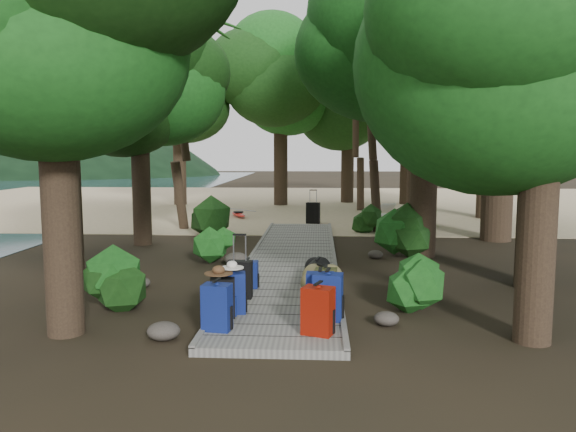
# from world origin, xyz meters

# --- Properties ---
(ground) EXTENTS (120.00, 120.00, 0.00)m
(ground) POSITION_xyz_m (0.00, 0.00, 0.00)
(ground) COLOR black
(ground) RESTS_ON ground
(sand_beach) EXTENTS (40.00, 22.00, 0.02)m
(sand_beach) POSITION_xyz_m (0.00, 16.00, 0.01)
(sand_beach) COLOR tan
(sand_beach) RESTS_ON ground
(boardwalk) EXTENTS (2.00, 12.00, 0.12)m
(boardwalk) POSITION_xyz_m (0.00, 1.00, 0.06)
(boardwalk) COLOR gray
(boardwalk) RESTS_ON ground
(backpack_left_a) EXTENTS (0.41, 0.32, 0.71)m
(backpack_left_a) POSITION_xyz_m (-0.77, -4.28, 0.47)
(backpack_left_a) COLOR navy
(backpack_left_a) RESTS_ON boardwalk
(backpack_left_b) EXTENTS (0.39, 0.30, 0.65)m
(backpack_left_b) POSITION_xyz_m (-0.80, -3.68, 0.45)
(backpack_left_b) COLOR black
(backpack_left_b) RESTS_ON boardwalk
(backpack_left_c) EXTENTS (0.40, 0.31, 0.68)m
(backpack_left_c) POSITION_xyz_m (-0.68, -3.45, 0.46)
(backpack_left_c) COLOR navy
(backpack_left_c) RESTS_ON boardwalk
(backpack_left_d) EXTENTS (0.35, 0.25, 0.53)m
(backpack_left_d) POSITION_xyz_m (-0.65, -1.88, 0.39)
(backpack_left_d) COLOR navy
(backpack_left_d) RESTS_ON boardwalk
(backpack_right_a) EXTENTS (0.47, 0.40, 0.71)m
(backpack_right_a) POSITION_xyz_m (0.60, -4.37, 0.47)
(backpack_right_a) COLOR #8E1900
(backpack_right_a) RESTS_ON boardwalk
(backpack_right_b) EXTENTS (0.45, 0.35, 0.75)m
(backpack_right_b) POSITION_xyz_m (0.74, -3.71, 0.50)
(backpack_right_b) COLOR navy
(backpack_right_b) RESTS_ON boardwalk
(backpack_right_c) EXTENTS (0.42, 0.30, 0.70)m
(backpack_right_c) POSITION_xyz_m (0.63, -3.48, 0.47)
(backpack_right_c) COLOR navy
(backpack_right_c) RESTS_ON boardwalk
(backpack_right_d) EXTENTS (0.38, 0.29, 0.55)m
(backpack_right_d) POSITION_xyz_m (0.73, -2.49, 0.39)
(backpack_right_d) COLOR #3E401C
(backpack_right_d) RESTS_ON boardwalk
(duffel_right_khaki) EXTENTS (0.70, 0.78, 0.44)m
(duffel_right_khaki) POSITION_xyz_m (0.66, -2.10, 0.34)
(duffel_right_khaki) COLOR olive
(duffel_right_khaki) RESTS_ON boardwalk
(duffel_right_black) EXTENTS (0.51, 0.70, 0.40)m
(duffel_right_black) POSITION_xyz_m (0.59, -1.27, 0.32)
(duffel_right_black) COLOR black
(duffel_right_black) RESTS_ON boardwalk
(suitcase_on_boardwalk) EXTENTS (0.41, 0.23, 0.62)m
(suitcase_on_boardwalk) POSITION_xyz_m (-0.70, -2.59, 0.43)
(suitcase_on_boardwalk) COLOR black
(suitcase_on_boardwalk) RESTS_ON boardwalk
(lone_suitcase_on_sand) EXTENTS (0.51, 0.35, 0.73)m
(lone_suitcase_on_sand) POSITION_xyz_m (0.40, 7.95, 0.39)
(lone_suitcase_on_sand) COLOR black
(lone_suitcase_on_sand) RESTS_ON sand_beach
(hat_brown) EXTENTS (0.42, 0.42, 0.13)m
(hat_brown) POSITION_xyz_m (-0.85, -3.68, 0.83)
(hat_brown) COLOR #51351E
(hat_brown) RESTS_ON backpack_left_b
(hat_white) EXTENTS (0.35, 0.35, 0.12)m
(hat_white) POSITION_xyz_m (-0.69, -3.43, 0.86)
(hat_white) COLOR silver
(hat_white) RESTS_ON backpack_left_c
(kayak) EXTENTS (1.77, 2.89, 0.29)m
(kayak) POSITION_xyz_m (-2.49, 9.63, 0.16)
(kayak) COLOR red
(kayak) RESTS_ON sand_beach
(sun_lounger) EXTENTS (0.98, 1.83, 0.56)m
(sun_lounger) POSITION_xyz_m (3.17, 9.09, 0.30)
(sun_lounger) COLOR silver
(sun_lounger) RESTS_ON sand_beach
(tree_right_a) EXTENTS (4.21, 4.21, 7.01)m
(tree_right_a) POSITION_xyz_m (3.47, -4.18, 3.51)
(tree_right_a) COLOR black
(tree_right_a) RESTS_ON ground
(tree_right_b) EXTENTS (5.69, 5.69, 10.15)m
(tree_right_b) POSITION_xyz_m (4.64, -1.09, 5.08)
(tree_right_b) COLOR black
(tree_right_b) RESTS_ON ground
(tree_right_c) EXTENTS (5.33, 5.33, 9.22)m
(tree_right_c) POSITION_xyz_m (3.12, 2.02, 4.61)
(tree_right_c) COLOR black
(tree_right_c) RESTS_ON ground
(tree_right_d) EXTENTS (6.70, 6.70, 12.28)m
(tree_right_d) POSITION_xyz_m (5.67, 4.58, 6.14)
(tree_right_d) COLOR black
(tree_right_d) RESTS_ON ground
(tree_right_e) EXTENTS (5.18, 5.18, 9.32)m
(tree_right_e) POSITION_xyz_m (3.88, 7.42, 4.66)
(tree_right_e) COLOR black
(tree_right_e) RESTS_ON ground
(tree_right_f) EXTENTS (6.03, 6.03, 10.76)m
(tree_right_f) POSITION_xyz_m (6.96, 9.97, 5.38)
(tree_right_f) COLOR black
(tree_right_f) RESTS_ON ground
(tree_left_a) EXTENTS (4.35, 4.35, 7.25)m
(tree_left_a) POSITION_xyz_m (-2.92, -4.19, 3.62)
(tree_left_a) COLOR black
(tree_left_a) RESTS_ON ground
(tree_left_b) EXTENTS (5.29, 5.29, 9.51)m
(tree_left_b) POSITION_xyz_m (-4.64, -0.38, 4.76)
(tree_left_b) COLOR black
(tree_left_b) RESTS_ON ground
(tree_left_c) EXTENTS (4.07, 4.07, 7.08)m
(tree_left_c) POSITION_xyz_m (-4.21, 3.31, 3.54)
(tree_left_c) COLOR black
(tree_left_c) RESTS_ON ground
(tree_back_a) EXTENTS (5.34, 5.34, 9.24)m
(tree_back_a) POSITION_xyz_m (-1.21, 14.77, 4.62)
(tree_back_a) COLOR black
(tree_back_a) RESTS_ON ground
(tree_back_b) EXTENTS (5.02, 5.02, 8.96)m
(tree_back_b) POSITION_xyz_m (2.00, 16.29, 4.48)
(tree_back_b) COLOR black
(tree_back_b) RESTS_ON ground
(tree_back_c) EXTENTS (5.48, 5.48, 9.87)m
(tree_back_c) POSITION_xyz_m (4.81, 15.55, 4.93)
(tree_back_c) COLOR black
(tree_back_c) RESTS_ON ground
(tree_back_d) EXTENTS (5.10, 5.10, 8.49)m
(tree_back_d) POSITION_xyz_m (-6.00, 14.67, 4.25)
(tree_back_d) COLOR black
(tree_back_d) RESTS_ON ground
(palm_right_a) EXTENTS (3.98, 3.98, 6.78)m
(palm_right_a) POSITION_xyz_m (2.57, 6.25, 3.39)
(palm_right_a) COLOR #194413
(palm_right_a) RESTS_ON ground
(palm_right_b) EXTENTS (4.32, 4.32, 8.35)m
(palm_right_b) POSITION_xyz_m (4.51, 11.32, 4.17)
(palm_right_b) COLOR #194413
(palm_right_b) RESTS_ON ground
(palm_right_c) EXTENTS (4.28, 4.28, 6.82)m
(palm_right_c) POSITION_xyz_m (2.62, 12.68, 3.41)
(palm_right_c) COLOR #194413
(palm_right_c) RESTS_ON ground
(palm_left_a) EXTENTS (4.20, 4.20, 6.68)m
(palm_left_a) POSITION_xyz_m (-4.06, 6.35, 3.34)
(palm_left_a) COLOR #194413
(palm_left_a) RESTS_ON ground
(rock_left_a) EXTENTS (0.45, 0.41, 0.25)m
(rock_left_a) POSITION_xyz_m (-1.49, -4.38, 0.12)
(rock_left_a) COLOR #4C473F
(rock_left_a) RESTS_ON ground
(rock_left_b) EXTENTS (0.36, 0.32, 0.20)m
(rock_left_b) POSITION_xyz_m (-2.72, -1.53, 0.10)
(rock_left_b) COLOR #4C473F
(rock_left_b) RESTS_ON ground
(rock_left_c) EXTENTS (0.54, 0.49, 0.30)m
(rock_left_c) POSITION_xyz_m (-1.23, 0.61, 0.15)
(rock_left_c) COLOR #4C473F
(rock_left_c) RESTS_ON ground
(rock_left_d) EXTENTS (0.29, 0.26, 0.16)m
(rock_left_d) POSITION_xyz_m (-2.59, 3.38, 0.08)
(rock_left_d) COLOR #4C473F
(rock_left_d) RESTS_ON ground
(rock_right_a) EXTENTS (0.37, 0.34, 0.21)m
(rock_right_a) POSITION_xyz_m (1.60, -3.57, 0.10)
(rock_right_a) COLOR #4C473F
(rock_right_a) RESTS_ON ground
(rock_right_b) EXTENTS (0.44, 0.39, 0.24)m
(rock_right_b) POSITION_xyz_m (2.33, -0.71, 0.12)
(rock_right_b) COLOR #4C473F
(rock_right_b) RESTS_ON ground
(rock_right_c) EXTENTS (0.36, 0.32, 0.20)m
(rock_right_c) POSITION_xyz_m (1.96, 1.64, 0.10)
(rock_right_c) COLOR #4C473F
(rock_right_c) RESTS_ON ground
(rock_right_d) EXTENTS (0.53, 0.48, 0.29)m
(rock_right_d) POSITION_xyz_m (2.58, 3.53, 0.15)
(rock_right_d) COLOR #4C473F
(rock_right_d) RESTS_ON ground
(shrub_left_a) EXTENTS (1.04, 1.04, 0.94)m
(shrub_left_a) POSITION_xyz_m (-2.70, -3.01, 0.47)
(shrub_left_a) COLOR #164A16
(shrub_left_a) RESTS_ON ground
(shrub_left_b) EXTENTS (0.90, 0.90, 0.81)m
(shrub_left_b) POSITION_xyz_m (-1.72, 0.91, 0.41)
(shrub_left_b) COLOR #164A16
(shrub_left_b) RESTS_ON ground
(shrub_left_c) EXTENTS (1.29, 1.29, 1.16)m
(shrub_left_c) POSITION_xyz_m (-2.69, 4.98, 0.58)
(shrub_left_c) COLOR #164A16
(shrub_left_c) RESTS_ON ground
(shrub_right_a) EXTENTS (1.02, 1.02, 0.92)m
(shrub_right_a) POSITION_xyz_m (2.19, -2.77, 0.46)
(shrub_right_a) COLOR #164A16
(shrub_right_a) RESTS_ON ground
(shrub_right_b) EXTENTS (1.39, 1.39, 1.25)m
(shrub_right_b) POSITION_xyz_m (2.61, 1.87, 0.62)
(shrub_right_b) COLOR #164A16
(shrub_right_b) RESTS_ON ground
(shrub_right_c) EXTENTS (0.81, 0.81, 0.73)m
(shrub_right_c) POSITION_xyz_m (2.04, 5.75, 0.37)
(shrub_right_c) COLOR #164A16
(shrub_right_c) RESTS_ON ground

